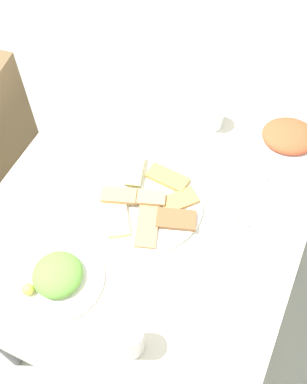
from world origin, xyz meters
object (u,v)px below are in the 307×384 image
Objects in this scene: salad_plate_greens at (289,137)px; soda_can at (130,339)px; drinking_glass at (213,115)px; pide_platter at (149,203)px; salad_plate_rice at (58,276)px; dining_table at (156,208)px; paper_napkin at (250,197)px; fork at (256,198)px; spoon at (244,194)px.

soda_can is at bearing 167.61° from salad_plate_greens.
salad_plate_greens is 2.64× the size of drinking_glass.
salad_plate_greens reaches higher than pide_platter.
drinking_glass is (0.74, 0.07, -0.02)m from soda_can.
salad_plate_greens is at bearing -30.83° from salad_plate_rice.
pide_platter reaches higher than dining_table.
paper_napkin is at bearing -136.95° from drinking_glass.
paper_napkin is 0.77× the size of fork.
salad_plate_greens is 1.19× the size of fork.
drinking_glass is 0.31m from fork.
salad_plate_greens is 0.26m from paper_napkin.
fork is at bearing -69.53° from dining_table.
dining_table is at bearing -19.41° from salad_plate_rice.
pide_platter reaches higher than fork.
fork is (0.00, -0.02, 0.00)m from paper_napkin.
spoon is (-0.25, 0.06, -0.01)m from salad_plate_greens.
drinking_glass is 0.46× the size of spoon.
pide_platter is 0.33m from salad_plate_rice.
paper_napkin is (-0.25, 0.04, -0.02)m from salad_plate_greens.
spoon is at bearing -139.61° from drinking_glass.
drinking_glass reaches higher than dining_table.
salad_plate_rice reaches higher than dining_table.
pide_platter is 0.41m from soda_can.
salad_plate_rice is 1.22× the size of spoon.
salad_plate_rice is at bearing 165.19° from drinking_glass.
drinking_glass is at bearing 45.46° from fork.
soda_can is 0.55m from paper_napkin.
spoon is at bearing -38.53° from salad_plate_rice.
salad_plate_greens is 0.25m from drinking_glass.
salad_plate_rice is 0.60m from fork.
spoon is at bearing 90.00° from paper_napkin.
drinking_glass is at bearing 5.56° from soda_can.
salad_plate_greens is (0.35, -0.30, 0.11)m from dining_table.
pide_platter is at bearing 142.94° from salad_plate_greens.
dining_table is 4.75× the size of salad_plate_greens.
fork is at bearing -41.21° from salad_plate_rice.
drinking_glass is (-0.04, 0.24, 0.03)m from salad_plate_greens.
salad_plate_greens is 0.26m from spoon.
drinking_glass reaches higher than salad_plate_rice.
fork is (-0.22, -0.22, -0.04)m from drinking_glass.
dining_table is 0.47m from soda_can.
drinking_glass is at bearing -9.50° from dining_table.
pide_platter is at bearing 118.02° from spoon.
soda_can reaches higher than drinking_glass.
spoon is at bearing -58.68° from pide_platter.
pide_platter is at bearing 174.79° from dining_table.
drinking_glass is 0.45× the size of fork.
dining_table is 7.35× the size of paper_napkin.
paper_napkin is at bearing 170.48° from salad_plate_greens.
salad_plate_greens is (0.40, -0.30, 0.01)m from pide_platter.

